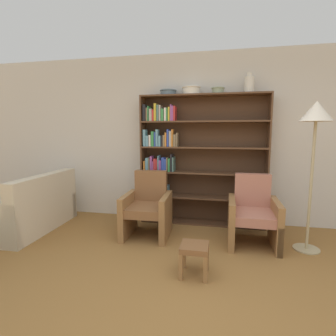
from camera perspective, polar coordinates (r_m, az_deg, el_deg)
ground_plane at (r=2.44m, az=5.31°, el=-29.86°), size 24.00×24.00×0.00m
wall_back at (r=4.38m, az=9.25°, el=6.24°), size 12.00×0.06×2.75m
bookshelf at (r=4.25m, az=4.76°, el=1.87°), size 1.99×0.30×2.07m
bowl_sage at (r=4.32m, az=0.07°, el=16.16°), size 0.27×0.27×0.08m
bowl_cream at (r=4.26m, az=5.11°, el=16.50°), size 0.30×0.30×0.12m
bowl_copper at (r=4.23m, az=10.82°, el=16.29°), size 0.20×0.20×0.10m
vase_tall at (r=4.25m, az=17.27°, el=17.02°), size 0.14×0.14×0.29m
couch at (r=4.59m, az=-27.94°, el=-8.08°), size 0.90×1.48×0.86m
armchair_leather at (r=3.85m, az=-4.45°, el=-8.67°), size 0.67×0.71×0.91m
armchair_cushioned at (r=3.73m, az=18.00°, el=-9.59°), size 0.65×0.69×0.91m
floor_lamp at (r=3.63m, az=29.47°, el=8.66°), size 0.38×0.38×1.85m
footstool at (r=2.87m, az=5.77°, el=-17.59°), size 0.29×0.29×0.33m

